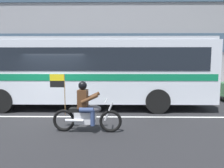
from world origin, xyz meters
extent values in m
plane|color=black|center=(0.00, 0.00, 0.00)|extent=(60.00, 60.00, 0.00)
cube|color=#B7B2A8|center=(0.00, 5.10, 0.07)|extent=(28.00, 3.80, 0.15)
cube|color=silver|center=(0.00, -0.60, 0.00)|extent=(26.60, 0.14, 0.01)
cube|color=gray|center=(0.00, 7.40, 5.26)|extent=(28.00, 0.80, 10.53)
cube|color=#384C60|center=(0.00, 6.96, 3.68)|extent=(25.76, 0.10, 1.40)
cube|color=silver|center=(1.21, 1.20, 1.73)|extent=(11.36, 2.57, 2.70)
cube|color=black|center=(1.21, 1.20, 2.28)|extent=(10.45, 2.61, 0.96)
cube|color=#0F7247|center=(1.21, 1.20, 1.53)|extent=(11.13, 2.60, 0.28)
cube|color=#ADB1BA|center=(1.21, 1.20, 3.14)|extent=(11.13, 2.45, 0.16)
cylinder|color=black|center=(-2.31, 0.02, 0.52)|extent=(1.04, 0.30, 1.04)
cylinder|color=black|center=(4.33, 0.02, 0.52)|extent=(1.04, 0.30, 1.04)
torus|color=black|center=(2.40, -2.33, 0.34)|extent=(0.69, 0.12, 0.69)
torus|color=black|center=(0.95, -2.27, 0.34)|extent=(0.69, 0.12, 0.69)
cube|color=silver|center=(1.62, -2.30, 0.44)|extent=(0.65, 0.31, 0.36)
ellipsoid|color=#59565B|center=(1.87, -2.31, 0.72)|extent=(0.49, 0.30, 0.24)
cube|color=black|center=(1.42, -2.29, 0.69)|extent=(0.57, 0.29, 0.12)
cylinder|color=silver|center=(2.34, -2.33, 0.65)|extent=(0.28, 0.07, 0.58)
cylinder|color=silver|center=(2.26, -2.33, 0.96)|extent=(0.07, 0.64, 0.04)
cylinder|color=silver|center=(1.32, -2.44, 0.39)|extent=(0.55, 0.11, 0.09)
cube|color=#4C2D19|center=(1.55, -2.30, 1.02)|extent=(0.30, 0.37, 0.56)
sphere|color=black|center=(1.55, -2.30, 1.44)|extent=(0.26, 0.26, 0.26)
cylinder|color=navy|center=(1.70, -2.12, 0.72)|extent=(0.43, 0.17, 0.15)
cylinder|color=navy|center=(1.88, -2.13, 0.48)|extent=(0.13, 0.13, 0.46)
cylinder|color=navy|center=(1.68, -2.48, 0.72)|extent=(0.43, 0.17, 0.15)
cylinder|color=navy|center=(1.86, -2.49, 0.48)|extent=(0.13, 0.13, 0.46)
cylinder|color=#4C2D19|center=(1.80, -2.11, 1.06)|extent=(0.52, 0.13, 0.32)
cylinder|color=#4C2D19|center=(1.78, -2.51, 1.06)|extent=(0.52, 0.13, 0.32)
cylinder|color=olive|center=(1.00, -2.27, 1.15)|extent=(0.02, 0.02, 1.25)
cube|color=yellow|center=(0.77, -2.26, 1.68)|extent=(0.44, 0.04, 0.20)
cube|color=black|center=(0.77, -2.26, 1.47)|extent=(0.44, 0.04, 0.20)
cylinder|color=red|center=(-0.25, 3.65, 0.44)|extent=(0.22, 0.22, 0.58)
sphere|color=red|center=(-0.25, 3.65, 0.80)|extent=(0.20, 0.20, 0.20)
cylinder|color=red|center=(-0.25, 3.51, 0.47)|extent=(0.09, 0.10, 0.09)
camera|label=1|loc=(2.52, -8.16, 2.09)|focal=31.43mm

